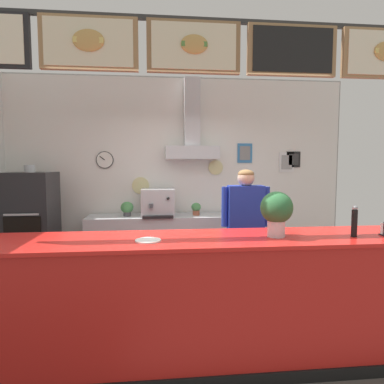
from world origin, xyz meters
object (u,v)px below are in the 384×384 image
(espresso_machine, at_px, (158,203))
(potted_oregano, at_px, (196,208))
(condiment_plate, at_px, (148,240))
(basil_vase, at_px, (277,211))
(shop_worker, at_px, (245,231))
(potted_sage, at_px, (127,208))
(pizza_oven, at_px, (32,229))
(pepper_grinder, at_px, (354,221))

(espresso_machine, xyz_separation_m, potted_oregano, (0.58, -0.00, -0.10))
(condiment_plate, distance_m, basil_vase, 1.08)
(shop_worker, distance_m, espresso_machine, 1.53)
(shop_worker, distance_m, potted_sage, 1.88)
(potted_oregano, bearing_deg, pizza_oven, -173.89)
(potted_oregano, distance_m, potted_sage, 1.04)
(potted_sage, height_order, basil_vase, basil_vase)
(pizza_oven, relative_size, shop_worker, 1.03)
(pepper_grinder, xyz_separation_m, condiment_plate, (-1.71, 0.01, -0.12))
(potted_sage, distance_m, basil_vase, 2.76)
(potted_oregano, relative_size, potted_sage, 0.88)
(potted_oregano, bearing_deg, basil_vase, -80.02)
(shop_worker, bearing_deg, pepper_grinder, 117.49)
(espresso_machine, xyz_separation_m, potted_sage, (-0.46, 0.01, -0.08))
(espresso_machine, xyz_separation_m, pepper_grinder, (1.63, -2.39, 0.10))
(condiment_plate, bearing_deg, basil_vase, 3.19)
(potted_oregano, height_order, basil_vase, basil_vase)
(pepper_grinder, bearing_deg, pizza_oven, 147.58)
(pizza_oven, distance_m, potted_sage, 1.33)
(condiment_plate, bearing_deg, espresso_machine, 88.24)
(pizza_oven, xyz_separation_m, pepper_grinder, (3.37, -2.14, 0.42))
(pizza_oven, bearing_deg, potted_oregano, 6.11)
(shop_worker, xyz_separation_m, potted_sage, (-1.52, 1.09, 0.15))
(basil_vase, bearing_deg, espresso_machine, 113.05)
(espresso_machine, distance_m, basil_vase, 2.53)
(potted_sage, bearing_deg, pizza_oven, -168.51)
(espresso_machine, relative_size, potted_oregano, 2.69)
(potted_sage, bearing_deg, pepper_grinder, -48.90)
(espresso_machine, relative_size, potted_sage, 2.36)
(shop_worker, height_order, potted_sage, shop_worker)
(pizza_oven, xyz_separation_m, potted_sage, (1.28, 0.26, 0.24))
(pizza_oven, bearing_deg, condiment_plate, -51.96)
(pizza_oven, xyz_separation_m, potted_oregano, (2.32, 0.25, 0.22))
(espresso_machine, distance_m, potted_oregano, 0.59)
(potted_oregano, height_order, potted_sage, potted_sage)
(pizza_oven, distance_m, espresso_machine, 1.78)
(pizza_oven, relative_size, condiment_plate, 8.19)
(potted_sage, bearing_deg, shop_worker, -35.65)
(shop_worker, height_order, pepper_grinder, shop_worker)
(pizza_oven, height_order, potted_sage, pizza_oven)
(pizza_oven, xyz_separation_m, shop_worker, (2.80, -0.83, 0.09))
(potted_oregano, height_order, pepper_grinder, pepper_grinder)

